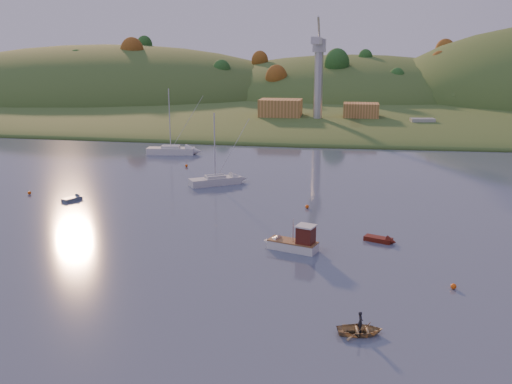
% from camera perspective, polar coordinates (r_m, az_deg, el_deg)
% --- Properties ---
extents(far_shore, '(620.00, 220.00, 1.50)m').
position_cam_1_polar(far_shore, '(258.69, 7.18, 9.54)').
color(far_shore, '#25451B').
rests_on(far_shore, ground).
extents(shore_slope, '(640.00, 150.00, 7.00)m').
position_cam_1_polar(shore_slope, '(194.02, 6.35, 8.08)').
color(shore_slope, '#25451B').
rests_on(shore_slope, ground).
extents(hill_left, '(170.00, 140.00, 44.00)m').
position_cam_1_polar(hill_left, '(249.65, -14.52, 9.05)').
color(hill_left, '#25451B').
rests_on(hill_left, ground).
extents(hill_center, '(140.00, 120.00, 36.00)m').
position_cam_1_polar(hill_center, '(238.55, 9.40, 9.09)').
color(hill_center, '#25451B').
rests_on(hill_center, ground).
extents(hillside_trees, '(280.00, 50.00, 32.00)m').
position_cam_1_polar(hillside_trees, '(213.90, 6.66, 8.62)').
color(hillside_trees, '#1C4B1A').
rests_on(hillside_trees, ground).
extents(wharf, '(42.00, 16.00, 2.40)m').
position_cam_1_polar(wharf, '(150.98, 7.34, 6.81)').
color(wharf, slate).
rests_on(wharf, ground).
extents(shed_west, '(11.00, 8.00, 4.80)m').
position_cam_1_polar(shed_west, '(152.58, 2.47, 8.35)').
color(shed_west, olive).
rests_on(shed_west, wharf).
extents(shed_east, '(9.00, 7.00, 4.00)m').
position_cam_1_polar(shed_east, '(152.53, 10.44, 7.98)').
color(shed_east, olive).
rests_on(shed_east, wharf).
extents(dock_crane, '(3.20, 28.00, 20.30)m').
position_cam_1_polar(dock_crane, '(146.36, 6.28, 12.89)').
color(dock_crane, '#B7B7BC').
rests_on(dock_crane, wharf).
extents(fishing_boat, '(6.22, 3.63, 3.79)m').
position_cam_1_polar(fishing_boat, '(58.77, 3.36, -4.98)').
color(fishing_boat, silver).
rests_on(fishing_boat, ground).
extents(sailboat_near, '(7.84, 6.33, 10.90)m').
position_cam_1_polar(sailboat_near, '(86.79, -4.10, 1.20)').
color(sailboat_near, silver).
rests_on(sailboat_near, ground).
extents(sailboat_far, '(9.43, 3.78, 12.73)m').
position_cam_1_polar(sailboat_far, '(113.32, -8.52, 4.17)').
color(sailboat_far, silver).
rests_on(sailboat_far, ground).
extents(canoe, '(3.66, 2.89, 0.68)m').
position_cam_1_polar(canoe, '(42.96, 10.36, -13.41)').
color(canoe, '#A18659').
rests_on(canoe, ground).
extents(paddler, '(0.45, 0.61, 1.51)m').
position_cam_1_polar(paddler, '(42.77, 10.38, -12.92)').
color(paddler, black).
rests_on(paddler, ground).
extents(red_tender, '(3.63, 2.41, 1.17)m').
position_cam_1_polar(red_tender, '(62.43, 12.70, -4.73)').
color(red_tender, '#4F140B').
rests_on(red_tender, ground).
extents(grey_dinghy, '(2.41, 3.29, 1.16)m').
position_cam_1_polar(grey_dinghy, '(81.76, -17.60, -0.58)').
color(grey_dinghy, slate).
rests_on(grey_dinghy, ground).
extents(work_vessel, '(13.94, 6.69, 3.44)m').
position_cam_1_polar(work_vessel, '(147.96, 16.26, 6.23)').
color(work_vessel, slate).
rests_on(work_vessel, ground).
extents(buoy_0, '(0.50, 0.50, 0.50)m').
position_cam_1_polar(buoy_0, '(52.38, 19.15, -8.90)').
color(buoy_0, '#E5520C').
rests_on(buoy_0, ground).
extents(buoy_1, '(0.50, 0.50, 0.50)m').
position_cam_1_polar(buoy_1, '(74.00, 5.13, -1.46)').
color(buoy_1, '#E5520C').
rests_on(buoy_1, ground).
extents(buoy_2, '(0.50, 0.50, 0.50)m').
position_cam_1_polar(buoy_2, '(86.94, -21.72, -0.07)').
color(buoy_2, '#E5520C').
rests_on(buoy_2, ground).
extents(buoy_3, '(0.50, 0.50, 0.50)m').
position_cam_1_polar(buoy_3, '(100.46, -6.97, 2.64)').
color(buoy_3, '#E5520C').
rests_on(buoy_3, ground).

